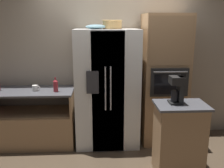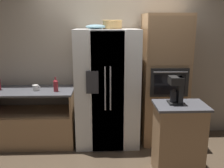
{
  "view_description": "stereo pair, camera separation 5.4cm",
  "coord_description": "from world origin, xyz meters",
  "px_view_note": "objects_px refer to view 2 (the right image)",
  "views": [
    {
      "loc": [
        -0.28,
        -3.77,
        1.94
      ],
      "look_at": [
        -0.07,
        -0.01,
        1.02
      ],
      "focal_mm": 40.0,
      "sensor_mm": 36.0,
      "label": 1
    },
    {
      "loc": [
        -0.22,
        -3.77,
        1.94
      ],
      "look_at": [
        -0.07,
        -0.01,
        1.02
      ],
      "focal_mm": 40.0,
      "sensor_mm": 36.0,
      "label": 2
    }
  ],
  "objects_px": {
    "coffee_maker": "(177,89)",
    "wall_oven": "(164,80)",
    "refrigerator": "(107,88)",
    "fruit_bowl": "(96,27)",
    "wicker_basket": "(112,24)",
    "bottle_short": "(56,85)",
    "mug": "(36,88)"
  },
  "relations": [
    {
      "from": "wall_oven",
      "to": "coffee_maker",
      "type": "xyz_separation_m",
      "value": [
        -0.07,
        -0.92,
        0.1
      ]
    },
    {
      "from": "wicker_basket",
      "to": "coffee_maker",
      "type": "distance_m",
      "value": 1.44
    },
    {
      "from": "coffee_maker",
      "to": "mug",
      "type": "bearing_deg",
      "value": 156.52
    },
    {
      "from": "wall_oven",
      "to": "wicker_basket",
      "type": "relative_size",
      "value": 6.86
    },
    {
      "from": "wall_oven",
      "to": "fruit_bowl",
      "type": "height_order",
      "value": "wall_oven"
    },
    {
      "from": "wall_oven",
      "to": "mug",
      "type": "relative_size",
      "value": 16.86
    },
    {
      "from": "refrigerator",
      "to": "wall_oven",
      "type": "height_order",
      "value": "wall_oven"
    },
    {
      "from": "refrigerator",
      "to": "coffee_maker",
      "type": "bearing_deg",
      "value": -45.79
    },
    {
      "from": "refrigerator",
      "to": "fruit_bowl",
      "type": "height_order",
      "value": "fruit_bowl"
    },
    {
      "from": "fruit_bowl",
      "to": "coffee_maker",
      "type": "height_order",
      "value": "fruit_bowl"
    },
    {
      "from": "wall_oven",
      "to": "wicker_basket",
      "type": "bearing_deg",
      "value": 179.37
    },
    {
      "from": "wicker_basket",
      "to": "mug",
      "type": "distance_m",
      "value": 1.55
    },
    {
      "from": "wicker_basket",
      "to": "wall_oven",
      "type": "bearing_deg",
      "value": -0.63
    },
    {
      "from": "coffee_maker",
      "to": "wall_oven",
      "type": "bearing_deg",
      "value": 85.78
    },
    {
      "from": "wicker_basket",
      "to": "fruit_bowl",
      "type": "relative_size",
      "value": 1.01
    },
    {
      "from": "refrigerator",
      "to": "wicker_basket",
      "type": "relative_size",
      "value": 6.11
    },
    {
      "from": "wicker_basket",
      "to": "mug",
      "type": "relative_size",
      "value": 2.46
    },
    {
      "from": "fruit_bowl",
      "to": "mug",
      "type": "xyz_separation_m",
      "value": [
        -0.96,
        -0.01,
        -0.93
      ]
    },
    {
      "from": "refrigerator",
      "to": "wall_oven",
      "type": "bearing_deg",
      "value": 2.63
    },
    {
      "from": "wicker_basket",
      "to": "bottle_short",
      "type": "relative_size",
      "value": 1.35
    },
    {
      "from": "wicker_basket",
      "to": "fruit_bowl",
      "type": "bearing_deg",
      "value": -166.7
    },
    {
      "from": "wall_oven",
      "to": "fruit_bowl",
      "type": "xyz_separation_m",
      "value": [
        -1.09,
        -0.05,
        0.84
      ]
    },
    {
      "from": "fruit_bowl",
      "to": "mug",
      "type": "distance_m",
      "value": 1.34
    },
    {
      "from": "refrigerator",
      "to": "mug",
      "type": "distance_m",
      "value": 1.13
    },
    {
      "from": "wall_oven",
      "to": "coffee_maker",
      "type": "bearing_deg",
      "value": -94.22
    },
    {
      "from": "wall_oven",
      "to": "wicker_basket",
      "type": "xyz_separation_m",
      "value": [
        -0.83,
        0.01,
        0.88
      ]
    },
    {
      "from": "wicker_basket",
      "to": "coffee_maker",
      "type": "relative_size",
      "value": 0.87
    },
    {
      "from": "bottle_short",
      "to": "mug",
      "type": "distance_m",
      "value": 0.34
    },
    {
      "from": "wall_oven",
      "to": "fruit_bowl",
      "type": "distance_m",
      "value": 1.38
    },
    {
      "from": "wall_oven",
      "to": "bottle_short",
      "type": "height_order",
      "value": "wall_oven"
    },
    {
      "from": "fruit_bowl",
      "to": "mug",
      "type": "bearing_deg",
      "value": -179.52
    },
    {
      "from": "bottle_short",
      "to": "mug",
      "type": "relative_size",
      "value": 1.82
    }
  ]
}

